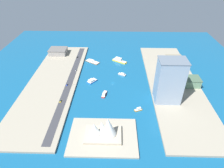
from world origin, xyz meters
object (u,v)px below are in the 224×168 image
at_px(ferry_yellow_fast, 119,60).
at_px(yacht_sleek_gray, 122,74).
at_px(water_taxi_orange, 138,109).
at_px(suv_black, 77,57).
at_px(traffic_light_waterfront, 72,83).
at_px(terminal_long_green, 187,81).
at_px(taxi_yellow_cab, 60,101).
at_px(sedan_silver, 76,70).
at_px(hatchback_blue, 67,85).
at_px(tugboat_red, 104,94).
at_px(office_block_beige, 174,63).
at_px(catamaran_blue, 92,81).
at_px(opera_landmark, 104,130).
at_px(carpark_squat_concrete, 58,51).
at_px(barge_flat_brown, 92,61).
at_px(tower_tall_glass, 169,81).

bearing_deg(ferry_yellow_fast, yacht_sleek_gray, 95.50).
xyz_separation_m(water_taxi_orange, suv_black, (97.15, -133.17, 1.93)).
bearing_deg(traffic_light_waterfront, terminal_long_green, -178.13).
bearing_deg(terminal_long_green, taxi_yellow_cab, 13.71).
relative_size(sedan_silver, hatchback_blue, 1.01).
height_order(hatchback_blue, traffic_light_waterfront, traffic_light_waterfront).
relative_size(terminal_long_green, taxi_yellow_cab, 6.89).
relative_size(tugboat_red, office_block_beige, 0.57).
distance_m(water_taxi_orange, catamaran_blue, 86.82).
distance_m(traffic_light_waterfront, opera_landmark, 101.26).
relative_size(water_taxi_orange, taxi_yellow_cab, 2.08).
bearing_deg(yacht_sleek_gray, carpark_squat_concrete, -29.88).
xyz_separation_m(tugboat_red, carpark_squat_concrete, (91.30, -117.54, 5.98)).
relative_size(catamaran_blue, tugboat_red, 0.98).
relative_size(carpark_squat_concrete, suv_black, 6.77).
distance_m(water_taxi_orange, carpark_squat_concrete, 198.48).
bearing_deg(hatchback_blue, catamaran_blue, -158.16).
relative_size(barge_flat_brown, taxi_yellow_cab, 5.21).
relative_size(office_block_beige, tower_tall_glass, 0.51).
relative_size(office_block_beige, traffic_light_waterfront, 4.44).
distance_m(barge_flat_brown, carpark_squat_concrete, 70.06).
xyz_separation_m(tugboat_red, opera_landmark, (-4.27, 70.08, 9.68)).
height_order(ferry_yellow_fast, terminal_long_green, terminal_long_green).
xyz_separation_m(catamaran_blue, suv_black, (34.33, -73.24, 1.80)).
distance_m(catamaran_blue, sedan_silver, 39.30).
bearing_deg(tower_tall_glass, tugboat_red, -7.49).
bearing_deg(office_block_beige, tugboat_red, 33.24).
xyz_separation_m(taxi_yellow_cab, traffic_light_waterfront, (-8.12, -35.83, 3.45)).
xyz_separation_m(tower_tall_glass, sedan_silver, (127.10, -68.89, -27.13)).
xyz_separation_m(ferry_yellow_fast, tugboat_red, (20.40, 94.78, -0.97)).
bearing_deg(hatchback_blue, tugboat_red, 161.77).
xyz_separation_m(water_taxi_orange, tower_tall_glass, (-36.11, -18.38, 29.10)).
xyz_separation_m(suv_black, opera_landmark, (-58.71, 174.51, 7.87)).
height_order(terminal_long_green, hatchback_blue, terminal_long_green).
distance_m(ferry_yellow_fast, taxi_yellow_cab, 134.92).
distance_m(tugboat_red, office_block_beige, 129.58).
bearing_deg(hatchback_blue, office_block_beige, -161.82).
bearing_deg(barge_flat_brown, yacht_sleek_gray, 140.91).
relative_size(barge_flat_brown, opera_landmark, 0.71).
bearing_deg(carpark_squat_concrete, terminal_long_green, 155.36).
relative_size(ferry_yellow_fast, office_block_beige, 0.89).
height_order(water_taxi_orange, sedan_silver, sedan_silver).
bearing_deg(taxi_yellow_cab, terminal_long_green, -166.29).
distance_m(tower_tall_glass, terminal_long_green, 53.81).
bearing_deg(tower_tall_glass, catamaran_blue, -22.78).
distance_m(catamaran_blue, taxi_yellow_cab, 59.56).
height_order(tower_tall_glass, traffic_light_waterfront, tower_tall_glass).
relative_size(tower_tall_glass, carpark_squat_concrete, 1.80).
distance_m(barge_flat_brown, tugboat_red, 95.95).
bearing_deg(terminal_long_green, office_block_beige, -82.28).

